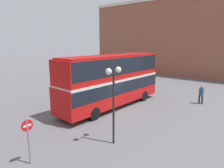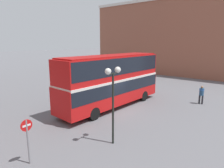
{
  "view_description": "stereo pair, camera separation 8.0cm",
  "coord_description": "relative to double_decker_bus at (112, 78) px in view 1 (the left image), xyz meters",
  "views": [
    {
      "loc": [
        -13.07,
        -10.01,
        5.83
      ],
      "look_at": [
        0.62,
        1.02,
        2.11
      ],
      "focal_mm": 32.0,
      "sensor_mm": 36.0,
      "label": 1
    },
    {
      "loc": [
        -13.02,
        -10.07,
        5.83
      ],
      "look_at": [
        0.62,
        1.02,
        2.11
      ],
      "focal_mm": 32.0,
      "sensor_mm": 36.0,
      "label": 2
    }
  ],
  "objects": [
    {
      "name": "no_entry_sign",
      "position": [
        -9.38,
        -2.44,
        -1.18
      ],
      "size": [
        0.58,
        0.08,
        2.27
      ],
      "color": "gray",
      "rests_on": "ground_plane"
    },
    {
      "name": "parked_car_kerb_near",
      "position": [
        11.82,
        13.1,
        -1.92
      ],
      "size": [
        4.92,
        2.67,
        1.52
      ],
      "rotation": [
        0.0,
        0.0,
        2.93
      ],
      "color": "navy",
      "rests_on": "ground_plane"
    },
    {
      "name": "pedestrian_foreground",
      "position": [
        5.98,
        -6.11,
        -1.61
      ],
      "size": [
        0.44,
        0.44,
        1.76
      ],
      "rotation": [
        0.0,
        0.0,
        3.16
      ],
      "color": "#232328",
      "rests_on": "ground_plane"
    },
    {
      "name": "street_lamp_twin_globe",
      "position": [
        -5.26,
        -4.35,
        0.71
      ],
      "size": [
        1.19,
        0.35,
        4.48
      ],
      "color": "black",
      "rests_on": "ground_plane"
    },
    {
      "name": "double_decker_bus",
      "position": [
        0.0,
        0.0,
        0.0
      ],
      "size": [
        11.17,
        3.13,
        4.7
      ],
      "rotation": [
        0.0,
        0.0,
        -0.05
      ],
      "color": "red",
      "rests_on": "ground_plane"
    },
    {
      "name": "parked_car_side_street",
      "position": [
        10.75,
        6.9,
        -1.87
      ],
      "size": [
        4.51,
        2.66,
        1.63
      ],
      "rotation": [
        0.0,
        0.0,
        -0.24
      ],
      "color": "maroon",
      "rests_on": "ground_plane"
    },
    {
      "name": "building_row_right",
      "position": [
        24.67,
        3.03,
        4.0
      ],
      "size": [
        10.7,
        32.69,
        13.37
      ],
      "color": "#935642",
      "rests_on": "ground_plane"
    },
    {
      "name": "ground_plane",
      "position": [
        -0.62,
        -1.02,
        -2.69
      ],
      "size": [
        240.0,
        240.0,
        0.0
      ],
      "primitive_type": "plane",
      "color": "slate"
    }
  ]
}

